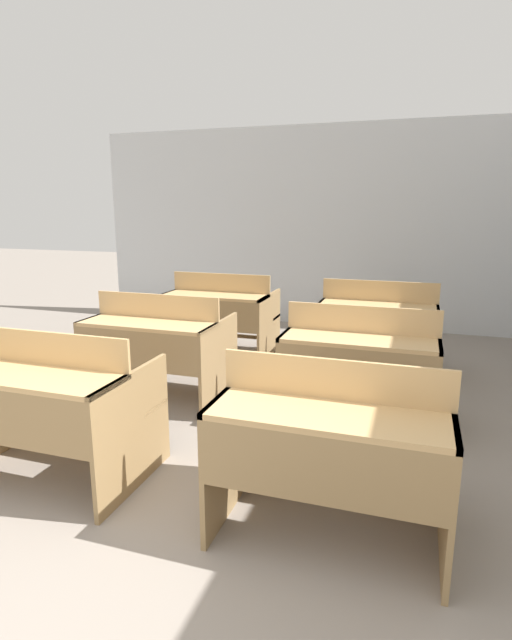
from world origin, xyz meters
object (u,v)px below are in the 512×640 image
(bench_second_left, at_px, (158,345))
(bench_third_right, at_px, (378,325))
(bench_third_left, at_px, (221,313))
(bench_second_right, at_px, (360,363))
(bench_front_right, at_px, (332,445))
(bench_front_left, at_px, (49,403))

(bench_second_left, bearing_deg, bench_third_right, 38.50)
(bench_second_left, relative_size, bench_third_right, 1.00)
(bench_third_left, relative_size, bench_third_right, 1.00)
(bench_third_left, distance_m, bench_third_right, 1.73)
(bench_second_left, relative_size, bench_second_right, 1.00)
(bench_second_right, distance_m, bench_third_left, 2.20)
(bench_second_left, xyz_separation_m, bench_third_left, (0.02, 1.41, 0.00))
(bench_front_right, bearing_deg, bench_front_left, 179.62)
(bench_front_left, distance_m, bench_second_right, 2.20)
(bench_front_left, relative_size, bench_front_right, 1.00)
(bench_third_left, bearing_deg, bench_front_right, -58.17)
(bench_front_left, bearing_deg, bench_third_right, 57.80)
(bench_front_right, bearing_deg, bench_third_right, 90.06)
(bench_front_right, relative_size, bench_second_right, 1.00)
(bench_second_right, bearing_deg, bench_front_right, -89.06)
(bench_third_left, height_order, bench_third_right, same)
(bench_front_left, distance_m, bench_front_right, 1.73)
(bench_second_left, bearing_deg, bench_second_right, 0.84)
(bench_second_left, bearing_deg, bench_third_left, 89.39)
(bench_front_right, relative_size, bench_third_right, 1.00)
(bench_front_left, height_order, bench_front_right, same)
(bench_second_left, distance_m, bench_third_right, 2.23)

